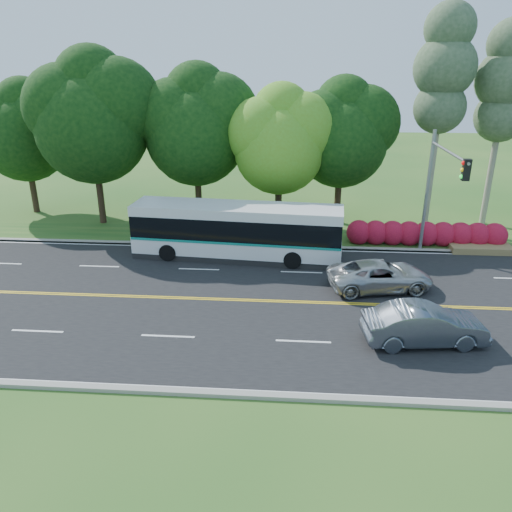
# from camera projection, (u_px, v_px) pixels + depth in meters

# --- Properties ---
(ground) EXTENTS (120.00, 120.00, 0.00)m
(ground) POSITION_uv_depth(u_px,v_px,m) (313.00, 303.00, 23.13)
(ground) COLOR #23541C
(ground) RESTS_ON ground
(road) EXTENTS (60.00, 14.00, 0.02)m
(road) POSITION_uv_depth(u_px,v_px,m) (313.00, 302.00, 23.13)
(road) COLOR black
(road) RESTS_ON ground
(curb_north) EXTENTS (60.00, 0.30, 0.15)m
(curb_north) POSITION_uv_depth(u_px,v_px,m) (309.00, 247.00, 29.74)
(curb_north) COLOR gray
(curb_north) RESTS_ON ground
(curb_south) EXTENTS (60.00, 0.30, 0.15)m
(curb_south) POSITION_uv_depth(u_px,v_px,m) (320.00, 398.00, 16.47)
(curb_south) COLOR gray
(curb_south) RESTS_ON ground
(grass_verge) EXTENTS (60.00, 4.00, 0.10)m
(grass_verge) POSITION_uv_depth(u_px,v_px,m) (309.00, 238.00, 31.47)
(grass_verge) COLOR #23541C
(grass_verge) RESTS_ON ground
(lane_markings) EXTENTS (57.60, 13.82, 0.00)m
(lane_markings) POSITION_uv_depth(u_px,v_px,m) (311.00, 302.00, 23.13)
(lane_markings) COLOR gold
(lane_markings) RESTS_ON road
(tree_row) EXTENTS (44.70, 9.10, 13.84)m
(tree_row) POSITION_uv_depth(u_px,v_px,m) (232.00, 122.00, 32.28)
(tree_row) COLOR black
(tree_row) RESTS_ON ground
(bougainvillea_hedge) EXTENTS (9.50, 2.25, 1.50)m
(bougainvillea_hedge) POSITION_uv_depth(u_px,v_px,m) (429.00, 235.00, 29.94)
(bougainvillea_hedge) COLOR maroon
(bougainvillea_hedge) RESTS_ON ground
(traffic_signal) EXTENTS (0.42, 6.10, 7.00)m
(traffic_signal) POSITION_uv_depth(u_px,v_px,m) (439.00, 180.00, 25.99)
(traffic_signal) COLOR gray
(traffic_signal) RESTS_ON ground
(transit_bus) EXTENTS (11.79, 3.50, 3.04)m
(transit_bus) POSITION_uv_depth(u_px,v_px,m) (237.00, 232.00, 27.90)
(transit_bus) COLOR silver
(transit_bus) RESTS_ON road
(sedan) EXTENTS (4.95, 2.24, 1.57)m
(sedan) POSITION_uv_depth(u_px,v_px,m) (424.00, 325.00, 19.56)
(sedan) COLOR slate
(sedan) RESTS_ON road
(suv) EXTENTS (5.38, 3.20, 1.40)m
(suv) POSITION_uv_depth(u_px,v_px,m) (380.00, 276.00, 24.26)
(suv) COLOR #AEB1B2
(suv) RESTS_ON road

